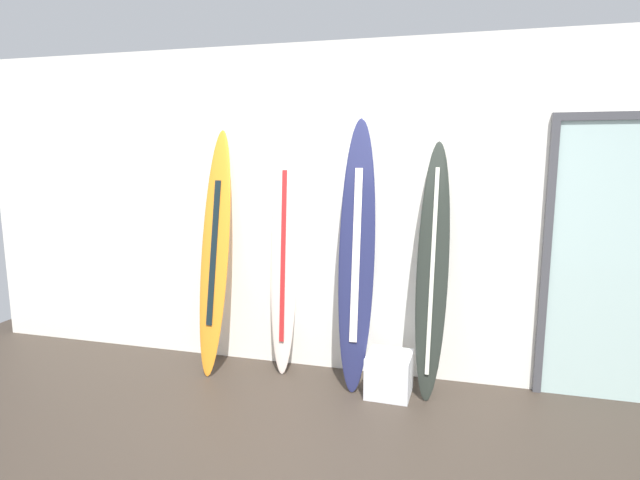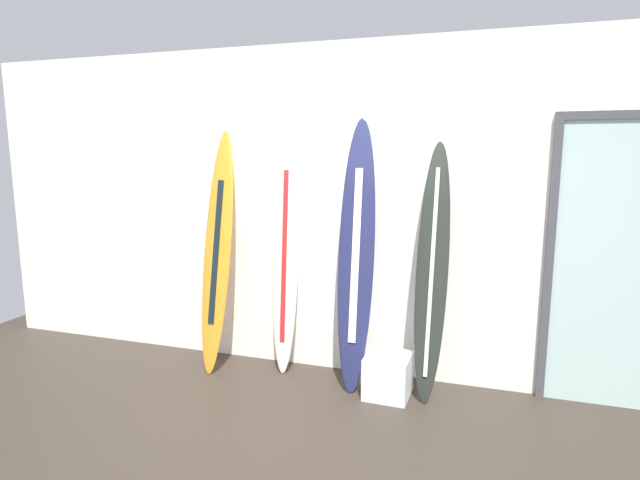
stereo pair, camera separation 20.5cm
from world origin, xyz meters
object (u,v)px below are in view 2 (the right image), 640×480
Objects in this scene: surfboard_ivory at (285,258)px; surfboard_navy at (356,257)px; glass_door at (622,260)px; surfboard_sunset at (217,253)px; display_block_left at (388,376)px; surfboard_charcoal at (432,272)px.

surfboard_navy reaches higher than surfboard_ivory.
surfboard_navy is at bearing -173.28° from glass_door.
surfboard_sunset is 1.77m from display_block_left.
surfboard_ivory is 0.93× the size of glass_door.
glass_door is (1.93, 0.23, 0.05)m from surfboard_navy.
surfboard_navy reaches higher than surfboard_charcoal.
surfboard_ivory is at bearing -177.14° from glass_door.
surfboard_sunset reaches higher than surfboard_ivory.
surfboard_navy is at bearing 156.06° from display_block_left.
surfboard_sunset is 1.05× the size of surfboard_charcoal.
surfboard_charcoal is (0.60, 0.00, -0.08)m from surfboard_navy.
surfboard_charcoal is at bearing 24.67° from display_block_left.
surfboard_sunset reaches higher than display_block_left.
surfboard_ivory is 0.94× the size of surfboard_navy.
glass_door is at bearing 2.86° from surfboard_ivory.
surfboard_ivory is at bearing 175.70° from surfboard_charcoal.
surfboard_ivory is 1.25m from surfboard_charcoal.
surfboard_ivory reaches higher than surfboard_charcoal.
surfboard_ivory is at bearing 166.29° from display_block_left.
surfboard_sunset is 1.24m from surfboard_navy.
surfboard_sunset is at bearing 175.87° from display_block_left.
display_block_left is 1.93m from glass_door.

